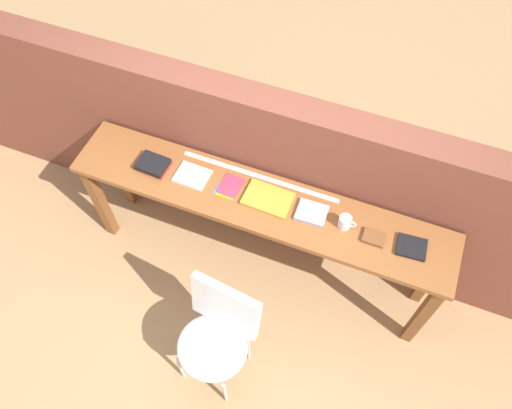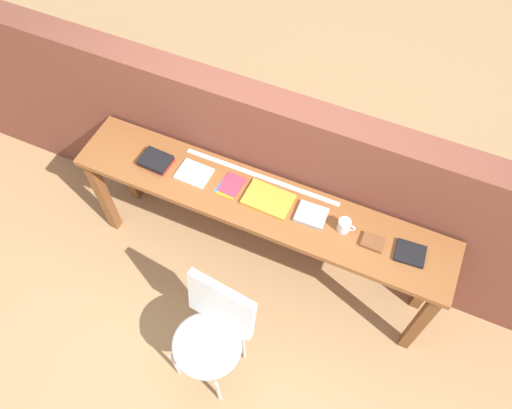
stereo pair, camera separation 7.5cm
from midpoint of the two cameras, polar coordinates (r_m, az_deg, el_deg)
name	(u,v)px [view 2 (the right image)]	position (r m, az deg, el deg)	size (l,w,h in m)	color
ground_plane	(242,295)	(3.78, -0.98, -10.34)	(40.00, 40.00, 0.00)	tan
brick_wall_back	(279,176)	(3.44, 3.27, 3.30)	(6.00, 0.20, 1.42)	brown
sideboard	(259,212)	(3.24, 1.03, -0.86)	(2.50, 0.44, 0.88)	brown
chair_white_moulded	(212,332)	(3.14, -4.34, -14.30)	(0.49, 0.50, 0.89)	silver
book_stack_leftmost	(156,161)	(3.33, -10.76, 4.92)	(0.22, 0.17, 0.05)	red
magazine_cycling	(194,173)	(3.25, -6.43, 3.54)	(0.21, 0.17, 0.02)	white
pamphlet_pile_colourful	(230,186)	(3.18, -2.34, 2.12)	(0.16, 0.19, 0.01)	#3399D8
book_open_centre	(268,199)	(3.12, 2.12, 0.58)	(0.30, 0.20, 0.02)	gold
book_grey_hardcover	(311,215)	(3.07, 7.05, -1.21)	(0.19, 0.16, 0.03)	#9E9EA3
mug	(344,226)	(3.03, 10.78, -2.40)	(0.11, 0.08, 0.09)	white
leather_journal_brown	(373,242)	(3.05, 13.87, -4.22)	(0.13, 0.10, 0.02)	brown
book_repair_rightmost	(410,253)	(3.07, 17.89, -5.35)	(0.17, 0.15, 0.02)	black
ruler_metal_back_edge	(261,177)	(3.23, 1.26, 3.19)	(1.07, 0.03, 0.00)	silver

